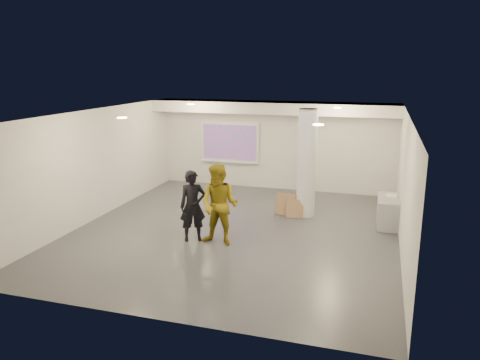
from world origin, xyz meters
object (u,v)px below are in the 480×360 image
(column, at_px, (307,163))
(credenza, at_px, (388,211))
(projection_screen, at_px, (230,143))
(woman, at_px, (193,206))
(man, at_px, (219,205))

(column, relative_size, credenza, 2.34)
(projection_screen, xyz_separation_m, woman, (0.81, -5.36, -0.67))
(column, distance_m, man, 3.25)
(projection_screen, distance_m, woman, 5.46)
(credenza, bearing_deg, column, 173.81)
(credenza, height_order, man, man)
(projection_screen, xyz_separation_m, man, (1.52, -5.44, -0.56))
(credenza, bearing_deg, projection_screen, 150.65)
(column, xyz_separation_m, projection_screen, (-3.10, 2.65, 0.03))
(column, bearing_deg, projection_screen, 139.44)
(column, height_order, credenza, column)
(projection_screen, distance_m, man, 5.68)
(credenza, height_order, woman, woman)
(credenza, relative_size, man, 0.66)
(column, bearing_deg, credenza, -5.00)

